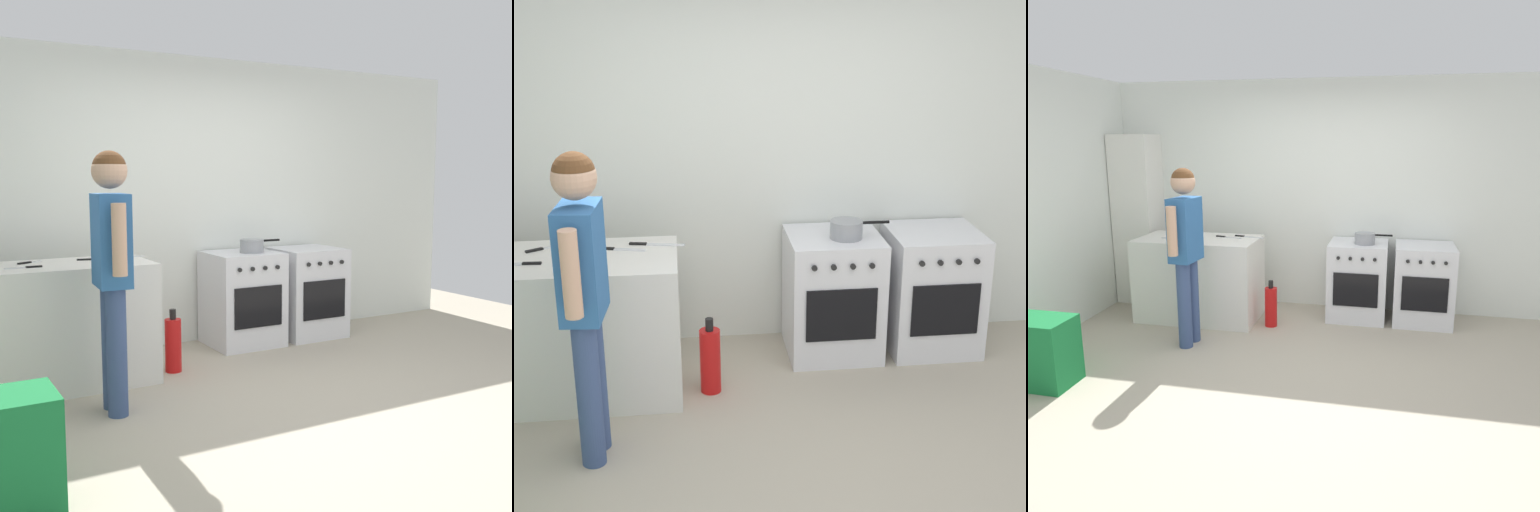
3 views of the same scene
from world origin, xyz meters
The scene contains 16 objects.
ground_plane centered at (0.00, 0.00, 0.00)m, with size 8.00×8.00×0.00m, color #ADA38E.
back_wall centered at (0.00, 1.95, 1.30)m, with size 6.00×0.10×2.60m, color silver.
side_wall_left centered at (-2.60, 0.40, 1.30)m, with size 0.10×3.10×2.60m, color silver.
counter_unit centered at (-1.35, 1.20, 0.45)m, with size 1.30×0.70×0.90m, color silver.
oven_left centered at (0.35, 1.58, 0.43)m, with size 0.63×0.62×0.85m.
oven_right centered at (1.05, 1.58, 0.43)m, with size 0.61×0.62×0.85m.
pot centered at (0.42, 1.52, 0.91)m, with size 0.40×0.22×0.12m.
knife_bread centered at (-0.84, 1.37, 0.90)m, with size 0.35×0.09×0.01m.
knife_utility centered at (-1.60, 1.11, 0.90)m, with size 0.25×0.05×0.01m.
knife_paring centered at (-1.54, 1.36, 0.91)m, with size 0.19×0.13×0.01m.
knife_chef centered at (-1.05, 1.31, 0.90)m, with size 0.31×0.10×0.01m.
person centered at (-1.18, 0.47, 1.02)m, with size 0.23×0.57×1.69m.
fire_extinguisher centered at (-0.52, 1.10, 0.22)m, with size 0.13×0.13×0.50m.
recycling_crate_lower centered at (-2.02, -0.55, 0.14)m, with size 0.52×0.36×0.28m, color #197238.
recycling_crate_upper centered at (-2.02, -0.55, 0.42)m, with size 0.52×0.36×0.28m, color #197238.
larder_cabinet centered at (-2.30, 1.68, 1.00)m, with size 0.48×0.44×2.00m, color silver.
Camera 3 is at (0.69, -3.78, 1.94)m, focal length 35.00 mm.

